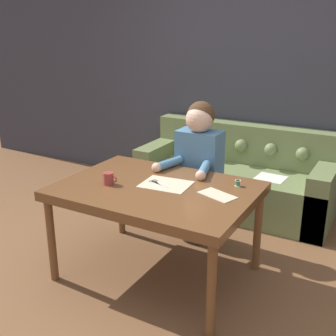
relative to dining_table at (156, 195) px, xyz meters
name	(u,v)px	position (x,y,z in m)	size (l,w,h in m)	color
ground_plane	(160,272)	(0.01, 0.03, -0.66)	(16.00, 16.00, 0.00)	brown
wall_back	(249,79)	(0.01, 1.91, 0.64)	(8.00, 0.06, 2.60)	#383842
dining_table	(156,195)	(0.00, 0.00, 0.00)	(1.40, 1.00, 0.72)	brown
couch	(236,179)	(0.06, 1.51, -0.35)	(1.97, 0.80, 0.85)	olive
person	(199,171)	(0.03, 0.66, -0.01)	(0.47, 0.57, 1.24)	#33281E
pattern_paper_main	(166,184)	(0.04, 0.07, 0.07)	(0.37, 0.31, 0.00)	beige
pattern_paper_offcut	(217,195)	(0.45, 0.06, 0.07)	(0.29, 0.22, 0.00)	beige
scissors	(156,183)	(-0.04, 0.06, 0.07)	(0.21, 0.15, 0.01)	silver
mug	(109,179)	(-0.33, -0.13, 0.11)	(0.11, 0.08, 0.09)	#9E3833
thread_spool	(238,183)	(0.51, 0.30, 0.09)	(0.04, 0.04, 0.05)	#338C4C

